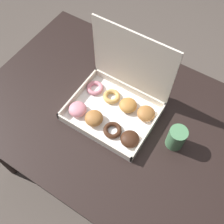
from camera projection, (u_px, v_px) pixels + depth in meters
The scene contains 4 objects.
ground_plane at pixel (115, 169), 1.83m from camera, with size 8.00×8.00×0.00m, color #564C44.
dining_table at pixel (116, 125), 1.26m from camera, with size 1.27×0.86×0.76m.
donut_box at pixel (117, 101), 1.14m from camera, with size 0.38×0.31×0.36m.
coffee_mug at pixel (176, 138), 1.06m from camera, with size 0.07×0.07×0.11m.
Camera 1 is at (0.30, -0.50, 1.78)m, focal length 42.00 mm.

